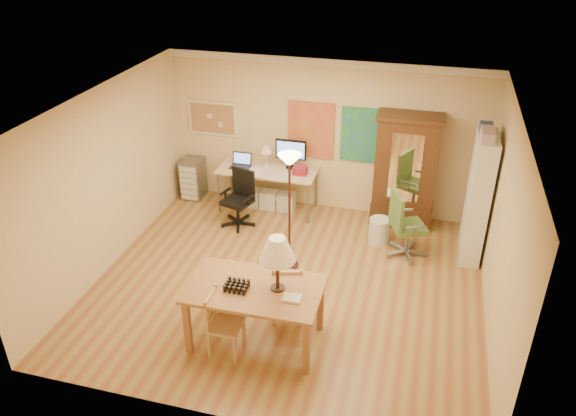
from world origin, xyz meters
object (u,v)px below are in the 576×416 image
(office_chair_green, at_px, (405,239))
(armoire, at_px, (405,178))
(office_chair_black, at_px, (239,211))
(bookshelf, at_px, (478,199))
(computer_desk, at_px, (270,184))
(dining_table, at_px, (263,278))

(office_chair_green, distance_m, armoire, 1.15)
(office_chair_black, bearing_deg, bookshelf, 0.41)
(armoire, bearing_deg, computer_desk, -178.04)
(office_chair_green, xyz_separation_m, bookshelf, (0.99, 0.26, 0.70))
(dining_table, bearing_deg, bookshelf, 46.95)
(bookshelf, bearing_deg, office_chair_green, -165.28)
(armoire, bearing_deg, bookshelf, -33.22)
(office_chair_black, relative_size, office_chair_green, 0.91)
(office_chair_black, distance_m, bookshelf, 3.88)
(office_chair_green, bearing_deg, office_chair_black, 175.30)
(dining_table, xyz_separation_m, armoire, (1.41, 3.45, -0.12))
(dining_table, bearing_deg, armoire, 67.82)
(office_chair_black, distance_m, office_chair_green, 2.83)
(computer_desk, distance_m, bookshelf, 3.55)
(office_chair_green, bearing_deg, dining_table, -122.23)
(office_chair_green, height_order, armoire, armoire)
(computer_desk, bearing_deg, bookshelf, -10.81)
(computer_desk, height_order, armoire, armoire)
(dining_table, height_order, office_chair_black, dining_table)
(armoire, bearing_deg, office_chair_green, -82.04)
(office_chair_black, relative_size, armoire, 0.50)
(dining_table, relative_size, armoire, 0.84)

